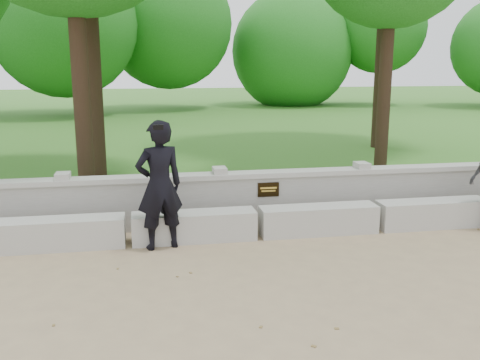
% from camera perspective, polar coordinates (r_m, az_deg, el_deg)
% --- Properties ---
extents(ground, '(80.00, 80.00, 0.00)m').
position_cam_1_polar(ground, '(6.80, 5.31, -11.04)').
color(ground, '#9A845E').
rests_on(ground, ground).
extents(lawn, '(40.00, 22.00, 0.25)m').
position_cam_1_polar(lawn, '(20.23, -5.34, 5.10)').
color(lawn, '#3E7125').
rests_on(lawn, ground).
extents(concrete_bench, '(11.90, 0.45, 0.45)m').
position_cam_1_polar(concrete_bench, '(8.45, 1.90, -4.60)').
color(concrete_bench, '#B5B2AA').
rests_on(concrete_bench, ground).
extents(parapet_wall, '(12.50, 0.35, 0.90)m').
position_cam_1_polar(parapet_wall, '(9.05, 0.98, -1.87)').
color(parapet_wall, '#AAA7A0').
rests_on(parapet_wall, ground).
extents(man_main, '(0.79, 0.72, 1.91)m').
position_cam_1_polar(man_main, '(7.84, -8.59, -0.57)').
color(man_main, black).
rests_on(man_main, ground).
extents(shrub_b, '(0.37, 0.40, 0.57)m').
position_cam_1_polar(shrub_b, '(10.38, 13.14, 0.09)').
color(shrub_b, '#307828').
rests_on(shrub_b, lawn).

